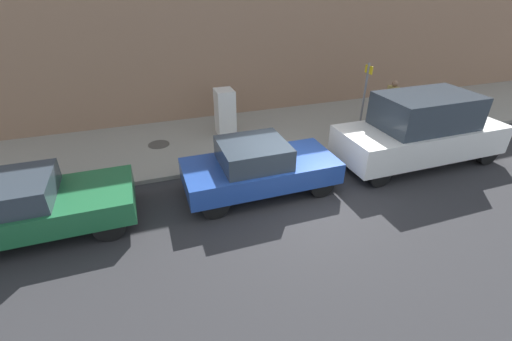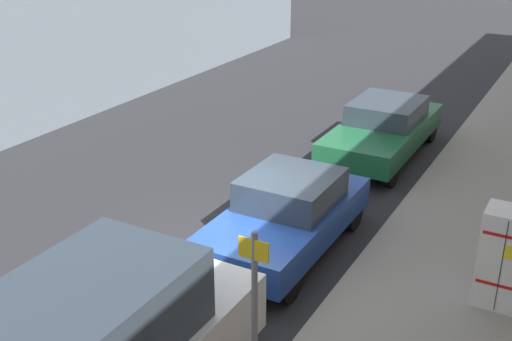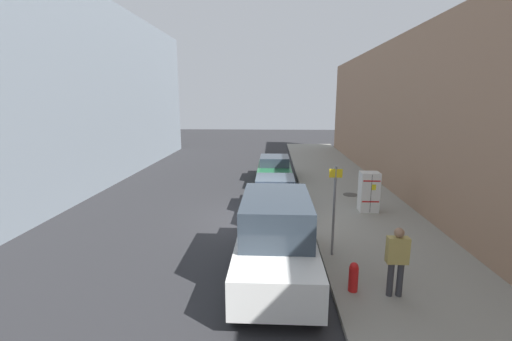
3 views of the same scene
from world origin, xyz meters
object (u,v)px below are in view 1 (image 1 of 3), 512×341
object	(u,v)px
parked_sedan_green	(19,207)
discarded_refrigerator	(225,112)
street_sign_post	(364,100)
parked_van_white	(421,130)
pedestrian_walking_far	(392,99)
fire_hydrant	(401,123)
parked_hatchback_blue	(259,167)

from	to	relation	value
parked_sedan_green	discarded_refrigerator	bearing A→B (deg)	124.05
street_sign_post	parked_van_white	distance (m)	1.98
discarded_refrigerator	pedestrian_walking_far	distance (m)	6.21
street_sign_post	pedestrian_walking_far	world-z (taller)	street_sign_post
discarded_refrigerator	fire_hydrant	bearing A→B (deg)	72.06
discarded_refrigerator	street_sign_post	world-z (taller)	street_sign_post
discarded_refrigerator	parked_hatchback_blue	distance (m)	3.74
pedestrian_walking_far	street_sign_post	bearing A→B (deg)	176.81
pedestrian_walking_far	parked_hatchback_blue	xyz separation A→B (m)	(2.70, -6.21, -0.34)
street_sign_post	parked_van_white	world-z (taller)	street_sign_post
pedestrian_walking_far	parked_sedan_green	bearing A→B (deg)	162.46
parked_sedan_green	parked_hatchback_blue	world-z (taller)	parked_hatchback_blue
fire_hydrant	parked_van_white	size ratio (longest dim) A/B	0.14
fire_hydrant	parked_hatchback_blue	size ratio (longest dim) A/B	0.18
discarded_refrigerator	parked_van_white	world-z (taller)	parked_van_white
discarded_refrigerator	pedestrian_walking_far	world-z (taller)	pedestrian_walking_far
pedestrian_walking_far	discarded_refrigerator	bearing A→B (deg)	139.79
fire_hydrant	parked_sedan_green	world-z (taller)	parked_sedan_green
discarded_refrigerator	parked_hatchback_blue	world-z (taller)	discarded_refrigerator
fire_hydrant	pedestrian_walking_far	xyz separation A→B (m)	(-0.89, 0.16, 0.58)
discarded_refrigerator	street_sign_post	size ratio (longest dim) A/B	0.61
fire_hydrant	parked_hatchback_blue	bearing A→B (deg)	-73.39
pedestrian_walking_far	parked_hatchback_blue	bearing A→B (deg)	172.91
parked_sedan_green	parked_van_white	bearing A→B (deg)	90.00
discarded_refrigerator	pedestrian_walking_far	xyz separation A→B (m)	(1.04, 6.12, 0.14)
fire_hydrant	parked_van_white	distance (m)	2.10
pedestrian_walking_far	parked_van_white	size ratio (longest dim) A/B	0.32
parked_van_white	pedestrian_walking_far	bearing A→B (deg)	158.32
discarded_refrigerator	street_sign_post	bearing A→B (deg)	62.68
fire_hydrant	pedestrian_walking_far	distance (m)	1.07
street_sign_post	fire_hydrant	bearing A→B (deg)	95.13
street_sign_post	parked_sedan_green	world-z (taller)	street_sign_post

